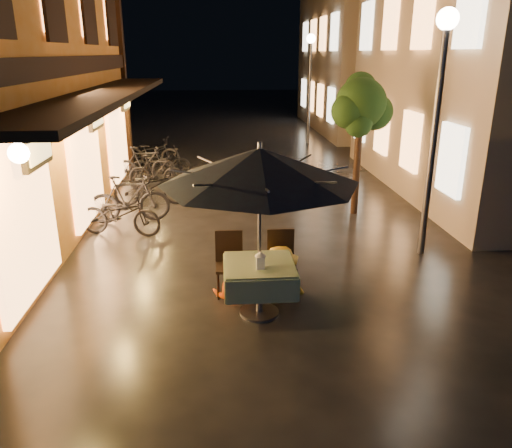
{
  "coord_description": "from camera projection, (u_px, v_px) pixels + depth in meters",
  "views": [
    {
      "loc": [
        -0.73,
        -6.34,
        3.54
      ],
      "look_at": [
        -0.19,
        0.57,
        1.15
      ],
      "focal_mm": 35.0,
      "sensor_mm": 36.0,
      "label": 1
    }
  ],
  "objects": [
    {
      "name": "person_orange",
      "position": [
        234.0,
        254.0,
        7.38
      ],
      "size": [
        0.77,
        0.65,
        1.41
      ],
      "primitive_type": "imported",
      "rotation": [
        0.0,
        0.0,
        2.96
      ],
      "color": "#CA4203",
      "rests_on": "ground"
    },
    {
      "name": "east_building_far",
      "position": [
        389.0,
        50.0,
        23.51
      ],
      "size": [
        7.3,
        10.3,
        7.3
      ],
      "color": "tan",
      "rests_on": "ground"
    },
    {
      "name": "table_lantern",
      "position": [
        260.0,
        259.0,
        6.68
      ],
      "size": [
        0.16,
        0.16,
        0.25
      ],
      "color": "white",
      "rests_on": "cafe_table"
    },
    {
      "name": "person_yellow",
      "position": [
        280.0,
        248.0,
        7.48
      ],
      "size": [
        1.04,
        0.69,
        1.51
      ],
      "primitive_type": "imported",
      "rotation": [
        0.0,
        0.0,
        3.28
      ],
      "color": "gold",
      "rests_on": "ground"
    },
    {
      "name": "bicycle_6",
      "position": [
        152.0,
        152.0,
        16.15
      ],
      "size": [
        1.9,
        0.91,
        0.96
      ],
      "primitive_type": "imported",
      "rotation": [
        0.0,
        0.0,
        1.42
      ],
      "color": "black",
      "rests_on": "ground"
    },
    {
      "name": "ground",
      "position": [
        272.0,
        312.0,
        7.18
      ],
      "size": [
        90.0,
        90.0,
        0.0
      ],
      "primitive_type": "plane",
      "color": "black",
      "rests_on": "ground"
    },
    {
      "name": "bicycle_0",
      "position": [
        120.0,
        214.0,
        10.08
      ],
      "size": [
        1.79,
        0.95,
        0.89
      ],
      "primitive_type": "imported",
      "rotation": [
        0.0,
        0.0,
        1.35
      ],
      "color": "black",
      "rests_on": "ground"
    },
    {
      "name": "streetlamp_far",
      "position": [
        310.0,
        69.0,
        19.65
      ],
      "size": [
        0.36,
        0.36,
        4.23
      ],
      "color": "#59595E",
      "rests_on": "ground"
    },
    {
      "name": "street_tree",
      "position": [
        361.0,
        107.0,
        10.83
      ],
      "size": [
        1.43,
        1.2,
        3.15
      ],
      "color": "black",
      "rests_on": "ground"
    },
    {
      "name": "bicycle_3",
      "position": [
        156.0,
        172.0,
        13.58
      ],
      "size": [
        1.59,
        0.64,
        0.93
      ],
      "primitive_type": "imported",
      "rotation": [
        0.0,
        0.0,
        1.44
      ],
      "color": "black",
      "rests_on": "ground"
    },
    {
      "name": "streetlamp_near",
      "position": [
        439.0,
        92.0,
        8.34
      ],
      "size": [
        0.36,
        0.36,
        4.23
      ],
      "color": "#59595E",
      "rests_on": "ground"
    },
    {
      "name": "cafe_chair_left",
      "position": [
        229.0,
        260.0,
        7.63
      ],
      "size": [
        0.42,
        0.42,
        0.97
      ],
      "color": "black",
      "rests_on": "ground"
    },
    {
      "name": "bicycle_5",
      "position": [
        145.0,
        164.0,
        14.23
      ],
      "size": [
        1.76,
        0.65,
        1.03
      ],
      "primitive_type": "imported",
      "rotation": [
        0.0,
        0.0,
        1.67
      ],
      "color": "black",
      "rests_on": "ground"
    },
    {
      "name": "bicycle_4",
      "position": [
        160.0,
        164.0,
        14.53
      ],
      "size": [
        1.89,
        1.06,
        0.94
      ],
      "primitive_type": "imported",
      "rotation": [
        0.0,
        0.0,
        1.83
      ],
      "color": "black",
      "rests_on": "ground"
    },
    {
      "name": "cafe_table",
      "position": [
        259.0,
        276.0,
        6.95
      ],
      "size": [
        0.99,
        0.99,
        0.78
      ],
      "color": "#59595E",
      "rests_on": "ground"
    },
    {
      "name": "bicycle_1",
      "position": [
        129.0,
        199.0,
        10.83
      ],
      "size": [
        1.8,
        0.72,
        1.05
      ],
      "primitive_type": "imported",
      "rotation": [
        0.0,
        0.0,
        1.7
      ],
      "color": "black",
      "rests_on": "ground"
    },
    {
      "name": "patio_umbrella",
      "position": [
        260.0,
        166.0,
        6.44
      ],
      "size": [
        2.66,
        2.66,
        2.46
      ],
      "color": "#59595E",
      "rests_on": "ground"
    },
    {
      "name": "cafe_chair_right",
      "position": [
        281.0,
        258.0,
        7.69
      ],
      "size": [
        0.42,
        0.42,
        0.97
      ],
      "color": "black",
      "rests_on": "ground"
    },
    {
      "name": "bicycle_2",
      "position": [
        151.0,
        186.0,
        12.07
      ],
      "size": [
        1.81,
        0.7,
        0.93
      ],
      "primitive_type": "imported",
      "rotation": [
        0.0,
        0.0,
        1.62
      ],
      "color": "black",
      "rests_on": "ground"
    }
  ]
}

